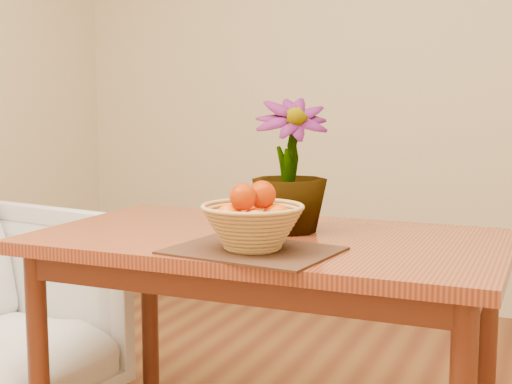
% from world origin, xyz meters
% --- Properties ---
extents(wall_back, '(4.00, 0.02, 2.70)m').
position_xyz_m(wall_back, '(0.00, 2.25, 1.35)').
color(wall_back, beige).
rests_on(wall_back, floor).
extents(table, '(1.40, 0.80, 0.75)m').
position_xyz_m(table, '(0.00, 0.30, 0.66)').
color(table, brown).
rests_on(table, floor).
extents(placemat, '(0.47, 0.37, 0.01)m').
position_xyz_m(placemat, '(0.05, 0.06, 0.75)').
color(placemat, '#361D13').
rests_on(placemat, table).
extents(wicker_basket, '(0.28, 0.28, 0.11)m').
position_xyz_m(wicker_basket, '(0.05, 0.06, 0.81)').
color(wicker_basket, tan).
rests_on(wicker_basket, placemat).
extents(orange_pile, '(0.18, 0.18, 0.14)m').
position_xyz_m(orange_pile, '(0.05, 0.06, 0.87)').
color(orange_pile, '#FF5B04').
rests_on(orange_pile, wicker_basket).
extents(potted_plant, '(0.31, 0.31, 0.41)m').
position_xyz_m(potted_plant, '(0.04, 0.37, 0.96)').
color(potted_plant, '#164614').
rests_on(potted_plant, table).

